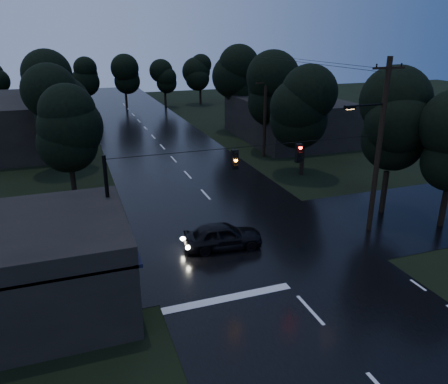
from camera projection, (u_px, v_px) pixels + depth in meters
main_road at (174, 160)px, 40.75m from camera, size 12.00×120.00×0.02m
cross_street at (247, 241)px, 24.82m from camera, size 60.00×9.00×0.02m
building_far_right at (289, 119)px, 47.94m from camera, size 10.00×14.00×4.40m
building_far_left at (15, 123)px, 44.32m from camera, size 10.00×16.00×5.00m
utility_pole_main at (378, 144)px, 24.46m from camera, size 3.50×0.30×10.00m
utility_pole_far at (265, 116)px, 40.26m from camera, size 2.00×0.30×7.50m
anchor_pole_left at (110, 217)px, 20.54m from camera, size 0.18×0.18×6.00m
span_signals at (267, 155)px, 22.30m from camera, size 15.00×0.37×1.12m
tree_corner_near at (393, 122)px, 26.80m from camera, size 4.48×4.48×9.44m
tree_left_a at (66, 127)px, 29.03m from camera, size 3.92×3.92×8.26m
tree_left_b at (57, 104)px, 35.79m from camera, size 4.20×4.20×8.85m
tree_left_c at (50, 87)px, 44.32m from camera, size 4.48×4.48×9.44m
tree_right_a at (305, 107)px, 34.57m from camera, size 4.20×4.20×8.85m
tree_right_b at (269, 90)px, 41.71m from camera, size 4.48×4.48×9.44m
tree_right_c at (237, 76)px, 50.62m from camera, size 4.76×4.76×10.03m
car at (223, 236)px, 23.80m from camera, size 4.44×2.14×1.46m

